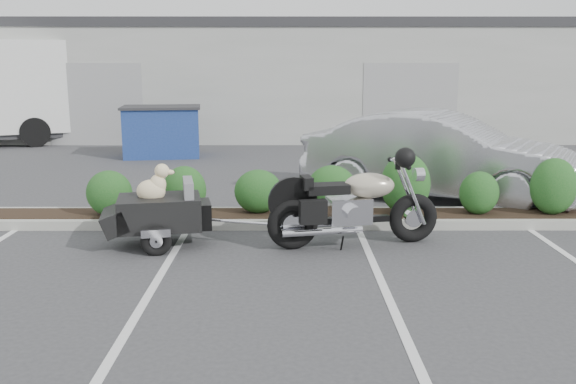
{
  "coord_description": "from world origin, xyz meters",
  "views": [
    {
      "loc": [
        0.06,
        -7.52,
        2.56
      ],
      "look_at": [
        0.08,
        1.08,
        0.75
      ],
      "focal_mm": 38.0,
      "sensor_mm": 36.0,
      "label": 1
    }
  ],
  "objects_px": {
    "motorcycle": "(354,206)",
    "delivery_truck": "(37,95)",
    "sedan": "(439,156)",
    "dumpster": "(162,131)",
    "pet_trailer": "(158,211)"
  },
  "relations": [
    {
      "from": "motorcycle",
      "to": "delivery_truck",
      "type": "distance_m",
      "value": 15.03
    },
    {
      "from": "sedan",
      "to": "dumpster",
      "type": "height_order",
      "value": "sedan"
    },
    {
      "from": "pet_trailer",
      "to": "sedan",
      "type": "xyz_separation_m",
      "value": [
        4.75,
        3.09,
        0.33
      ]
    },
    {
      "from": "sedan",
      "to": "delivery_truck",
      "type": "xyz_separation_m",
      "value": [
        -11.14,
        8.76,
        0.74
      ]
    },
    {
      "from": "delivery_truck",
      "to": "motorcycle",
      "type": "bearing_deg",
      "value": -75.9
    },
    {
      "from": "pet_trailer",
      "to": "delivery_truck",
      "type": "bearing_deg",
      "value": 107.19
    },
    {
      "from": "pet_trailer",
      "to": "motorcycle",
      "type": "bearing_deg",
      "value": -11.55
    },
    {
      "from": "pet_trailer",
      "to": "dumpster",
      "type": "distance_m",
      "value": 8.82
    },
    {
      "from": "motorcycle",
      "to": "pet_trailer",
      "type": "height_order",
      "value": "motorcycle"
    },
    {
      "from": "pet_trailer",
      "to": "delivery_truck",
      "type": "distance_m",
      "value": 13.5
    },
    {
      "from": "motorcycle",
      "to": "pet_trailer",
      "type": "relative_size",
      "value": 1.23
    },
    {
      "from": "dumpster",
      "to": "delivery_truck",
      "type": "bearing_deg",
      "value": 138.23
    },
    {
      "from": "motorcycle",
      "to": "dumpster",
      "type": "relative_size",
      "value": 1.08
    },
    {
      "from": "pet_trailer",
      "to": "sedan",
      "type": "height_order",
      "value": "sedan"
    },
    {
      "from": "motorcycle",
      "to": "delivery_truck",
      "type": "height_order",
      "value": "delivery_truck"
    }
  ]
}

